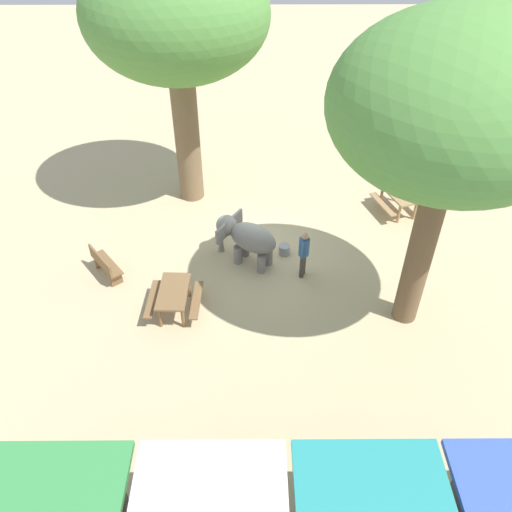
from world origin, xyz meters
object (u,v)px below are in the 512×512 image
at_px(wooden_bench, 105,264).
at_px(feed_bucket, 284,250).
at_px(picnic_table_near, 399,198).
at_px(picnic_table_far, 174,296).
at_px(shade_tree_main, 459,108).
at_px(elephant, 247,237).
at_px(person_handler, 304,251).
at_px(shade_tree_secondary, 176,18).

bearing_deg(wooden_bench, feed_bucket, 62.35).
xyz_separation_m(wooden_bench, picnic_table_near, (-9.62, -3.40, 0.12)).
xyz_separation_m(wooden_bench, picnic_table_far, (-2.26, 1.48, 0.12)).
bearing_deg(feed_bucket, shade_tree_main, 139.76).
xyz_separation_m(picnic_table_near, feed_bucket, (4.14, 2.35, -0.43)).
bearing_deg(shade_tree_main, feed_bucket, -40.24).
bearing_deg(picnic_table_near, elephant, 98.16).
bearing_deg(person_handler, feed_bucket, -43.16).
distance_m(person_handler, picnic_table_near, 4.98).
bearing_deg(shade_tree_secondary, shade_tree_main, 136.49).
bearing_deg(elephant, feed_bucket, -132.83).
bearing_deg(picnic_table_far, shade_tree_secondary, -177.52).
bearing_deg(shade_tree_main, picnic_table_far, -1.95).
bearing_deg(wooden_bench, picnic_table_near, 70.99).
bearing_deg(shade_tree_secondary, wooden_bench, 63.70).
xyz_separation_m(shade_tree_main, wooden_bench, (8.72, -1.70, -5.67)).
bearing_deg(person_handler, shade_tree_main, 169.01).
height_order(person_handler, picnic_table_near, person_handler).
distance_m(wooden_bench, picnic_table_near, 10.20).
xyz_separation_m(elephant, picnic_table_far, (2.03, 2.19, -0.34)).
distance_m(wooden_bench, feed_bucket, 5.59).
distance_m(shade_tree_main, wooden_bench, 10.55).
xyz_separation_m(shade_tree_secondary, wooden_bench, (2.21, 4.48, -5.76)).
relative_size(shade_tree_main, shade_tree_secondary, 0.98).
xyz_separation_m(picnic_table_near, picnic_table_far, (7.36, 4.88, 0.00)).
distance_m(shade_tree_main, picnic_table_near, 7.60).
distance_m(person_handler, shade_tree_secondary, 7.88).
height_order(picnic_table_near, picnic_table_far, same).
height_order(elephant, feed_bucket, elephant).
height_order(shade_tree_main, picnic_table_near, shade_tree_main).
xyz_separation_m(shade_tree_secondary, picnic_table_far, (-0.05, 5.96, -5.65)).
bearing_deg(person_handler, elephant, -1.21).
height_order(elephant, shade_tree_secondary, shade_tree_secondary).
distance_m(shade_tree_main, picnic_table_far, 8.53).
height_order(person_handler, wooden_bench, person_handler).
height_order(shade_tree_main, wooden_bench, shade_tree_main).
bearing_deg(picnic_table_near, wooden_bench, 90.81).
height_order(shade_tree_main, picnic_table_far, shade_tree_main).
distance_m(person_handler, feed_bucket, 1.39).
relative_size(person_handler, wooden_bench, 1.20).
distance_m(shade_tree_secondary, picnic_table_far, 8.21).
relative_size(picnic_table_near, picnic_table_far, 1.22).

